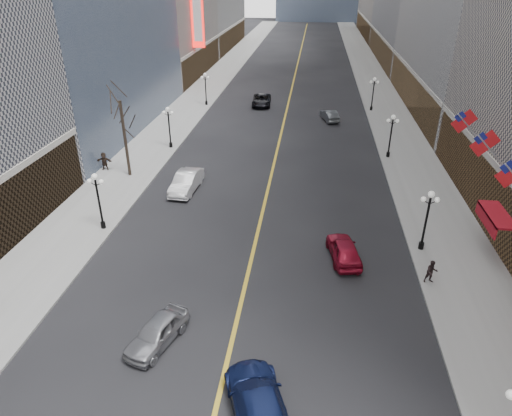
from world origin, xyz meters
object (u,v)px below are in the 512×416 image
(car_nb_near, at_px, (157,332))
(car_sb_mid, at_px, (344,250))
(streetlamp_east_1, at_px, (427,215))
(streetlamp_east_3, at_px, (373,90))
(car_sb_near, at_px, (259,406))
(streetlamp_west_3, at_px, (206,86))
(streetlamp_east_2, at_px, (391,132))
(car_nb_far, at_px, (262,100))
(streetlamp_west_2, at_px, (169,123))
(car_nb_mid, at_px, (186,182))
(car_sb_far, at_px, (330,115))
(streetlamp_west_1, at_px, (98,196))

(car_nb_near, height_order, car_sb_mid, car_sb_mid)
(streetlamp_east_1, relative_size, streetlamp_east_3, 1.00)
(car_nb_near, distance_m, car_sb_near, 7.13)
(streetlamp_west_3, bearing_deg, streetlamp_east_2, -37.33)
(streetlamp_east_3, xyz_separation_m, car_sb_near, (-9.80, -51.05, -2.05))
(car_nb_far, bearing_deg, streetlamp_west_2, -116.41)
(car_sb_mid, bearing_deg, streetlamp_west_2, -57.77)
(streetlamp_west_3, distance_m, car_nb_mid, 28.87)
(streetlamp_east_1, xyz_separation_m, streetlamp_east_3, (0.00, 36.00, 0.00))
(car_nb_near, relative_size, car_nb_mid, 0.82)
(car_sb_far, bearing_deg, car_sb_mid, 74.95)
(streetlamp_west_2, bearing_deg, car_sb_mid, -47.59)
(streetlamp_west_2, bearing_deg, car_nb_mid, -66.43)
(streetlamp_west_2, distance_m, car_sb_far, 21.91)
(car_nb_mid, height_order, car_sb_near, car_nb_mid)
(car_nb_near, relative_size, car_sb_near, 0.73)
(car_sb_mid, bearing_deg, car_sb_far, -99.51)
(streetlamp_west_3, relative_size, car_sb_mid, 1.00)
(car_nb_mid, relative_size, car_sb_near, 0.89)
(car_nb_near, xyz_separation_m, car_sb_far, (9.81, 41.79, -0.02))
(streetlamp_east_1, distance_m, streetlamp_west_2, 29.68)
(streetlamp_west_1, height_order, car_sb_near, streetlamp_west_1)
(streetlamp_east_3, relative_size, streetlamp_west_1, 1.00)
(car_sb_mid, bearing_deg, streetlamp_east_3, -108.49)
(streetlamp_east_1, distance_m, car_sb_far, 31.36)
(car_sb_near, distance_m, car_sb_far, 45.94)
(streetlamp_east_2, distance_m, car_nb_far, 24.71)
(streetlamp_east_3, relative_size, car_nb_mid, 0.87)
(car_sb_near, bearing_deg, car_sb_far, -114.82)
(streetlamp_west_3, height_order, car_nb_near, streetlamp_west_3)
(streetlamp_west_2, distance_m, car_sb_near, 35.88)
(car_nb_near, relative_size, car_sb_far, 1.00)
(streetlamp_east_1, bearing_deg, streetlamp_west_2, 142.67)
(streetlamp_west_2, distance_m, car_sb_mid, 26.89)
(streetlamp_east_3, bearing_deg, car_sb_near, -100.87)
(car_sb_near, height_order, car_sb_mid, car_sb_near)
(streetlamp_west_1, distance_m, car_nb_far, 37.96)
(car_nb_mid, relative_size, car_sb_mid, 1.15)
(streetlamp_east_2, bearing_deg, car_sb_far, 114.88)
(streetlamp_west_2, xyz_separation_m, streetlamp_west_3, (0.00, 18.00, 0.00))
(car_nb_near, bearing_deg, car_sb_mid, 61.42)
(car_sb_mid, bearing_deg, car_sb_near, 61.93)
(car_nb_mid, xyz_separation_m, car_sb_near, (9.25, -22.61, -0.01))
(streetlamp_west_2, relative_size, car_sb_near, 0.77)
(streetlamp_west_2, xyz_separation_m, car_sb_near, (13.80, -33.05, -2.05))
(car_nb_far, relative_size, car_sb_near, 0.96)
(streetlamp_west_3, relative_size, car_nb_mid, 0.87)
(streetlamp_east_3, distance_m, car_sb_far, 8.22)
(streetlamp_west_3, xyz_separation_m, car_sb_far, (17.70, -5.28, -2.20))
(streetlamp_east_3, bearing_deg, streetlamp_west_2, -142.67)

